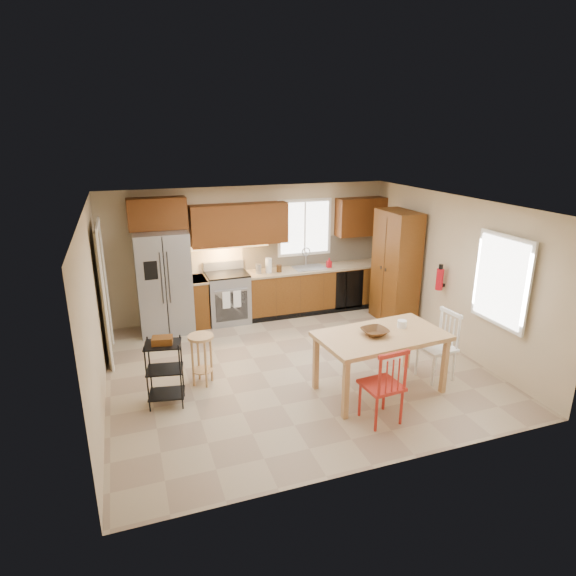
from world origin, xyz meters
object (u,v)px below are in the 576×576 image
at_px(soap_bottle, 329,263).
at_px(chair_white, 437,346).
at_px(bar_stool, 202,360).
at_px(refrigerator, 164,282).
at_px(pantry, 396,267).
at_px(utility_cart, 165,373).
at_px(table_bowl, 375,335).
at_px(range_stove, 228,298).
at_px(table_jar, 402,326).
at_px(fire_extinguisher, 440,279).
at_px(dining_table, 380,363).
at_px(chair_red, 382,384).

xyz_separation_m(soap_bottle, chair_white, (0.33, -3.10, -0.49)).
bearing_deg(bar_stool, chair_white, -28.95).
xyz_separation_m(refrigerator, pantry, (4.13, -0.93, 0.14)).
bearing_deg(bar_stool, soap_bottle, 23.96).
bearing_deg(utility_cart, table_bowl, -2.15).
distance_m(range_stove, soap_bottle, 2.10).
bearing_deg(table_jar, bar_stool, 161.37).
distance_m(fire_extinguisher, bar_stool, 4.12).
distance_m(dining_table, utility_cart, 2.89).
bearing_deg(utility_cart, bar_stool, 46.52).
bearing_deg(fire_extinguisher, table_jar, -141.91).
distance_m(refrigerator, dining_table, 4.11).
distance_m(range_stove, pantry, 3.19).
bearing_deg(refrigerator, pantry, -12.62).
height_order(refrigerator, chair_white, refrigerator).
relative_size(refrigerator, chair_red, 1.80).
height_order(chair_red, bar_stool, chair_red).
height_order(fire_extinguisher, chair_white, fire_extinguisher).
bearing_deg(chair_white, utility_cart, 76.80).
height_order(pantry, utility_cart, pantry).
distance_m(fire_extinguisher, dining_table, 2.24).
height_order(bar_stool, utility_cart, utility_cart).
xyz_separation_m(pantry, utility_cart, (-4.39, -1.64, -0.59)).
xyz_separation_m(fire_extinguisher, utility_cart, (-4.59, -0.59, -0.64)).
height_order(pantry, bar_stool, pantry).
xyz_separation_m(range_stove, chair_white, (2.36, -3.18, 0.05)).
bearing_deg(fire_extinguisher, dining_table, -145.88).
height_order(soap_bottle, utility_cart, soap_bottle).
bearing_deg(fire_extinguisher, bar_stool, -177.27).
height_order(soap_bottle, bar_stool, soap_bottle).
bearing_deg(fire_extinguisher, chair_white, -125.45).
xyz_separation_m(refrigerator, utility_cart, (-0.26, -2.56, -0.45)).
xyz_separation_m(fire_extinguisher, bar_stool, (-4.05, -0.19, -0.73)).
bearing_deg(bar_stool, table_jar, -31.14).
height_order(table_jar, bar_stool, table_jar).
xyz_separation_m(table_jar, bar_stool, (-2.66, 0.90, -0.51)).
bearing_deg(chair_red, utility_cart, 148.27).
relative_size(pantry, table_jar, 12.95).
height_order(chair_white, utility_cart, chair_white).
height_order(pantry, chair_white, pantry).
height_order(refrigerator, range_stove, refrigerator).
relative_size(fire_extinguisher, dining_table, 0.21).
distance_m(range_stove, dining_table, 3.53).
bearing_deg(dining_table, range_stove, 108.83).
relative_size(range_stove, table_bowl, 2.64).
relative_size(pantry, dining_table, 1.22).
distance_m(range_stove, table_bowl, 3.51).
relative_size(dining_table, utility_cart, 1.88).
bearing_deg(chair_white, chair_red, 113.52).
bearing_deg(fire_extinguisher, soap_bottle, 120.53).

